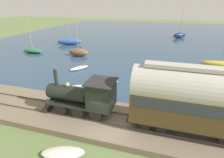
{
  "coord_description": "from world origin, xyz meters",
  "views": [
    {
      "loc": [
        -9.99,
        -3.39,
        9.08
      ],
      "look_at": [
        5.61,
        1.16,
        1.96
      ],
      "focal_mm": 28.0,
      "sensor_mm": 36.0,
      "label": 1
    }
  ],
  "objects": [
    {
      "name": "steam_locomotive",
      "position": [
        1.16,
        2.06,
        2.35
      ],
      "size": [
        2.18,
        6.09,
        3.59
      ],
      "color": "black",
      "rests_on": "rail_embankment"
    },
    {
      "name": "rail_embankment",
      "position": [
        1.16,
        0.0,
        0.26
      ],
      "size": [
        5.25,
        56.0,
        0.63
      ],
      "color": "#756651",
      "rests_on": "ground"
    },
    {
      "name": "sailboat_blue",
      "position": [
        26.46,
        17.53,
        0.77
      ],
      "size": [
        3.39,
        5.93,
        7.11
      ],
      "rotation": [
        0.0,
        0.0,
        0.33
      ],
      "color": "#335199",
      "rests_on": "harbor_water"
    },
    {
      "name": "rowboat_off_pier",
      "position": [
        7.98,
        2.42,
        0.2
      ],
      "size": [
        2.79,
        2.69,
        0.39
      ],
      "rotation": [
        0.0,
        0.0,
        0.83
      ],
      "color": "silver",
      "rests_on": "harbor_water"
    },
    {
      "name": "harbor_water",
      "position": [
        44.09,
        0.0,
        0.0
      ],
      "size": [
        80.0,
        80.0,
        0.01
      ],
      "color": "#2D4760",
      "rests_on": "ground"
    },
    {
      "name": "sailboat_brown",
      "position": [
        18.37,
        11.34,
        0.72
      ],
      "size": [
        1.47,
        3.78,
        6.74
      ],
      "rotation": [
        0.0,
        0.0,
        -0.0
      ],
      "color": "brown",
      "rests_on": "harbor_water"
    },
    {
      "name": "passenger_coach",
      "position": [
        1.16,
        -5.95,
        3.29
      ],
      "size": [
        2.6,
        8.87,
        4.88
      ],
      "color": "black",
      "rests_on": "rail_embankment"
    },
    {
      "name": "sailboat_navy",
      "position": [
        42.58,
        -7.66,
        0.77
      ],
      "size": [
        3.24,
        3.97,
        8.56
      ],
      "rotation": [
        0.0,
        0.0,
        0.58
      ],
      "color": "#192347",
      "rests_on": "harbor_water"
    },
    {
      "name": "rowboat_far_out",
      "position": [
        12.02,
        8.1,
        0.2
      ],
      "size": [
        2.96,
        2.46,
        0.39
      ],
      "rotation": [
        0.0,
        0.0,
        0.97
      ],
      "color": "silver",
      "rests_on": "harbor_water"
    },
    {
      "name": "sailboat_green",
      "position": [
        17.86,
        20.88,
        0.51
      ],
      "size": [
        1.77,
        4.32,
        9.35
      ],
      "rotation": [
        0.0,
        0.0,
        -0.05
      ],
      "color": "#236B42",
      "rests_on": "harbor_water"
    },
    {
      "name": "sailboat_yellow",
      "position": [
        18.35,
        -12.1,
        0.57
      ],
      "size": [
        2.24,
        5.67,
        5.86
      ],
      "rotation": [
        0.0,
        0.0,
        -0.17
      ],
      "color": "gold",
      "rests_on": "harbor_water"
    },
    {
      "name": "rowboat_mid_harbor",
      "position": [
        6.16,
        5.57,
        0.18
      ],
      "size": [
        1.94,
        2.51,
        0.35
      ],
      "rotation": [
        0.0,
        0.0,
        0.54
      ],
      "color": "silver",
      "rests_on": "harbor_water"
    },
    {
      "name": "beached_dinghy",
      "position": [
        -2.84,
        1.99,
        0.22
      ],
      "size": [
        1.88,
        3.0,
        0.44
      ],
      "color": "beige",
      "rests_on": "ground"
    },
    {
      "name": "rowboat_near_shore",
      "position": [
        10.7,
        -7.08,
        0.27
      ],
      "size": [
        2.19,
        2.66,
        0.52
      ],
      "rotation": [
        0.0,
        0.0,
        -0.54
      ],
      "color": "#B7B2A3",
      "rests_on": "harbor_water"
    },
    {
      "name": "ground_plane",
      "position": [
        0.0,
        0.0,
        0.0
      ],
      "size": [
        200.0,
        200.0,
        0.0
      ],
      "primitive_type": "plane",
      "color": "#607542"
    }
  ]
}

